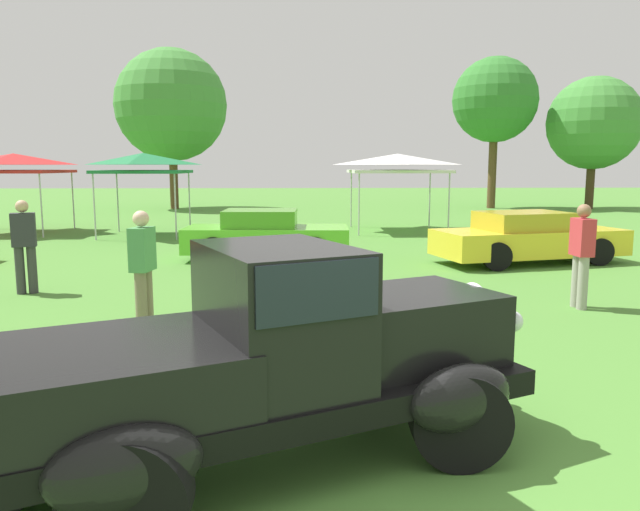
{
  "coord_description": "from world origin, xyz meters",
  "views": [
    {
      "loc": [
        -0.36,
        -4.04,
        2.29
      ],
      "look_at": [
        -0.1,
        3.08,
        1.24
      ],
      "focal_mm": 34.35,
      "sensor_mm": 36.0,
      "label": 1
    }
  ],
  "objects_px": {
    "show_car_yellow": "(528,238)",
    "canopy_tent_center_field": "(143,162)",
    "feature_pickup_truck": "(270,356)",
    "spectator_far_side": "(581,252)",
    "spectator_between_cars": "(143,267)",
    "show_car_lime": "(266,235)",
    "spectator_by_row": "(24,243)",
    "canopy_tent_left_field": "(14,162)",
    "canopy_tent_right_field": "(398,162)"
  },
  "relations": [
    {
      "from": "show_car_yellow",
      "to": "canopy_tent_center_field",
      "type": "xyz_separation_m",
      "value": [
        -10.51,
        6.21,
        1.82
      ]
    },
    {
      "from": "feature_pickup_truck",
      "to": "show_car_yellow",
      "type": "distance_m",
      "value": 11.23
    },
    {
      "from": "show_car_yellow",
      "to": "spectator_far_side",
      "type": "distance_m",
      "value": 4.72
    },
    {
      "from": "spectator_between_cars",
      "to": "canopy_tent_center_field",
      "type": "bearing_deg",
      "value": 103.63
    },
    {
      "from": "feature_pickup_truck",
      "to": "show_car_lime",
      "type": "relative_size",
      "value": 1.06
    },
    {
      "from": "feature_pickup_truck",
      "to": "spectator_by_row",
      "type": "distance_m",
      "value": 8.06
    },
    {
      "from": "show_car_yellow",
      "to": "show_car_lime",
      "type": "bearing_deg",
      "value": 172.08
    },
    {
      "from": "canopy_tent_left_field",
      "to": "canopy_tent_center_field",
      "type": "bearing_deg",
      "value": -11.71
    },
    {
      "from": "show_car_lime",
      "to": "canopy_tent_right_field",
      "type": "distance_m",
      "value": 7.99
    },
    {
      "from": "spectator_between_cars",
      "to": "canopy_tent_left_field",
      "type": "height_order",
      "value": "canopy_tent_left_field"
    },
    {
      "from": "show_car_lime",
      "to": "spectator_by_row",
      "type": "xyz_separation_m",
      "value": [
        -4.1,
        -4.01,
        0.31
      ]
    },
    {
      "from": "spectator_by_row",
      "to": "canopy_tent_center_field",
      "type": "height_order",
      "value": "canopy_tent_center_field"
    },
    {
      "from": "show_car_lime",
      "to": "canopy_tent_center_field",
      "type": "xyz_separation_m",
      "value": [
        -4.25,
        5.34,
        1.82
      ]
    },
    {
      "from": "spectator_between_cars",
      "to": "feature_pickup_truck",
      "type": "bearing_deg",
      "value": -63.65
    },
    {
      "from": "show_car_lime",
      "to": "spectator_by_row",
      "type": "distance_m",
      "value": 5.74
    },
    {
      "from": "show_car_lime",
      "to": "show_car_yellow",
      "type": "xyz_separation_m",
      "value": [
        6.26,
        -0.87,
        0.0
      ]
    },
    {
      "from": "feature_pickup_truck",
      "to": "canopy_tent_center_field",
      "type": "xyz_separation_m",
      "value": [
        -4.84,
        15.9,
        1.56
      ]
    },
    {
      "from": "spectator_by_row",
      "to": "spectator_far_side",
      "type": "relative_size",
      "value": 1.0
    },
    {
      "from": "show_car_yellow",
      "to": "spectator_between_cars",
      "type": "xyz_separation_m",
      "value": [
        -7.59,
        -5.8,
        0.31
      ]
    },
    {
      "from": "canopy_tent_right_field",
      "to": "canopy_tent_left_field",
      "type": "bearing_deg",
      "value": -179.17
    },
    {
      "from": "canopy_tent_right_field",
      "to": "show_car_lime",
      "type": "bearing_deg",
      "value": -123.54
    },
    {
      "from": "spectator_between_cars",
      "to": "spectator_far_side",
      "type": "relative_size",
      "value": 1.0
    },
    {
      "from": "spectator_between_cars",
      "to": "canopy_tent_left_field",
      "type": "bearing_deg",
      "value": 120.06
    },
    {
      "from": "spectator_between_cars",
      "to": "spectator_far_side",
      "type": "distance_m",
      "value": 6.8
    },
    {
      "from": "show_car_yellow",
      "to": "canopy_tent_left_field",
      "type": "distance_m",
      "value": 16.81
    },
    {
      "from": "canopy_tent_center_field",
      "to": "canopy_tent_right_field",
      "type": "distance_m",
      "value": 8.62
    },
    {
      "from": "spectator_by_row",
      "to": "canopy_tent_right_field",
      "type": "relative_size",
      "value": 0.51
    },
    {
      "from": "canopy_tent_left_field",
      "to": "canopy_tent_right_field",
      "type": "xyz_separation_m",
      "value": [
        13.14,
        0.19,
        0.0
      ]
    },
    {
      "from": "feature_pickup_truck",
      "to": "spectator_far_side",
      "type": "height_order",
      "value": "feature_pickup_truck"
    },
    {
      "from": "show_car_yellow",
      "to": "spectator_far_side",
      "type": "xyz_separation_m",
      "value": [
        -0.9,
        -4.62,
        0.31
      ]
    },
    {
      "from": "feature_pickup_truck",
      "to": "show_car_yellow",
      "type": "relative_size",
      "value": 0.91
    },
    {
      "from": "feature_pickup_truck",
      "to": "canopy_tent_center_field",
      "type": "distance_m",
      "value": 16.69
    },
    {
      "from": "spectator_between_cars",
      "to": "spectator_by_row",
      "type": "relative_size",
      "value": 1.0
    },
    {
      "from": "show_car_lime",
      "to": "spectator_by_row",
      "type": "relative_size",
      "value": 2.4
    },
    {
      "from": "show_car_yellow",
      "to": "spectator_far_side",
      "type": "bearing_deg",
      "value": -101.02
    },
    {
      "from": "spectator_between_cars",
      "to": "spectator_far_side",
      "type": "height_order",
      "value": "same"
    },
    {
      "from": "spectator_between_cars",
      "to": "show_car_yellow",
      "type": "bearing_deg",
      "value": 37.39
    },
    {
      "from": "feature_pickup_truck",
      "to": "canopy_tent_left_field",
      "type": "bearing_deg",
      "value": 119.23
    },
    {
      "from": "show_car_yellow",
      "to": "spectator_by_row",
      "type": "xyz_separation_m",
      "value": [
        -10.36,
        -3.14,
        0.31
      ]
    },
    {
      "from": "spectator_between_cars",
      "to": "canopy_tent_center_field",
      "type": "height_order",
      "value": "canopy_tent_center_field"
    },
    {
      "from": "show_car_yellow",
      "to": "spectator_between_cars",
      "type": "height_order",
      "value": "spectator_between_cars"
    },
    {
      "from": "show_car_yellow",
      "to": "spectator_far_side",
      "type": "relative_size",
      "value": 2.81
    },
    {
      "from": "spectator_far_side",
      "to": "show_car_lime",
      "type": "bearing_deg",
      "value": 134.3
    },
    {
      "from": "canopy_tent_center_field",
      "to": "feature_pickup_truck",
      "type": "bearing_deg",
      "value": -73.08
    },
    {
      "from": "spectator_between_cars",
      "to": "canopy_tent_left_field",
      "type": "xyz_separation_m",
      "value": [
        -7.51,
        12.97,
        1.51
      ]
    },
    {
      "from": "canopy_tent_left_field",
      "to": "canopy_tent_right_field",
      "type": "height_order",
      "value": "same"
    },
    {
      "from": "spectator_by_row",
      "to": "canopy_tent_right_field",
      "type": "xyz_separation_m",
      "value": [
        8.4,
        10.49,
        1.51
      ]
    },
    {
      "from": "show_car_lime",
      "to": "show_car_yellow",
      "type": "height_order",
      "value": "same"
    },
    {
      "from": "show_car_yellow",
      "to": "canopy_tent_right_field",
      "type": "relative_size",
      "value": 1.43
    },
    {
      "from": "canopy_tent_left_field",
      "to": "feature_pickup_truck",
      "type": "bearing_deg",
      "value": -60.77
    }
  ]
}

